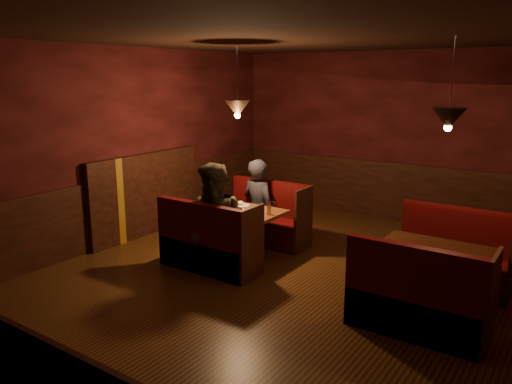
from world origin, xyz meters
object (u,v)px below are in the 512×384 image
Objects in this scene: second_table at (436,264)px; diner_b at (216,205)px; second_bench_far at (453,262)px; main_bench_far at (267,223)px; diner_a at (259,190)px; main_bench_near at (208,249)px; main_table at (239,220)px; second_bench_near at (417,306)px.

diner_b is (-2.62, -0.49, 0.38)m from second_table.
second_bench_far is at bearing 20.26° from diner_b.
diner_b is at bearing -155.44° from second_bench_far.
main_bench_far is 2.74m from second_bench_far.
main_bench_far is at bearing -140.16° from diner_a.
main_bench_far is 1.41m from main_bench_near.
diner_a reaches higher than main_bench_far.
second_bench_far is 0.75× the size of diner_b.
second_bench_far reaches higher than second_table.
main_bench_near is at bearing -88.77° from main_table.
main_table is 0.91× the size of main_bench_near.
second_table is (2.71, 0.57, 0.21)m from main_bench_near.
main_table is 2.73m from second_table.
main_bench_far and main_bench_near have the same top height.
main_table is at bearing 162.82° from second_bench_near.
main_bench_far is 3.15m from second_bench_near.
main_bench_far is 2.84m from second_table.
second_bench_near is 0.82× the size of diner_a.
second_bench_far is at bearing 25.22° from main_bench_near.
second_bench_near is at bearing -17.18° from main_table.
main_table is 1.03× the size of second_table.
main_bench_far is at bearing 162.82° from second_table.
diner_b is (0.09, 0.08, 0.58)m from main_bench_near.
main_bench_far is at bearing 177.47° from second_bench_far.
main_table is at bearing -168.03° from second_bench_far.
diner_a is (-2.85, 1.49, 0.51)m from second_bench_near.
main_table is 0.74m from main_bench_far.
diner_a is at bearing 99.10° from main_table.
main_bench_far is at bearing 90.00° from main_bench_near.
diner_b is (-2.65, -1.21, 0.58)m from second_bench_far.
diner_a is (-2.83, 0.77, 0.31)m from second_table.
diner_a is (-0.10, 0.64, 0.30)m from main_table.
diner_b reaches higher than second_bench_far.
diner_b reaches higher than main_bench_near.
main_bench_far is at bearing 150.40° from second_bench_near.
second_bench_near reaches higher than main_bench_near.
second_table is at bearing 175.12° from diner_a.
main_table is at bearing 94.85° from diner_b.
second_bench_far reaches higher than main_table.
second_table is 0.74m from second_bench_far.
diner_b is (-2.65, 0.22, 0.58)m from second_bench_near.
diner_a reaches higher than second_table.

